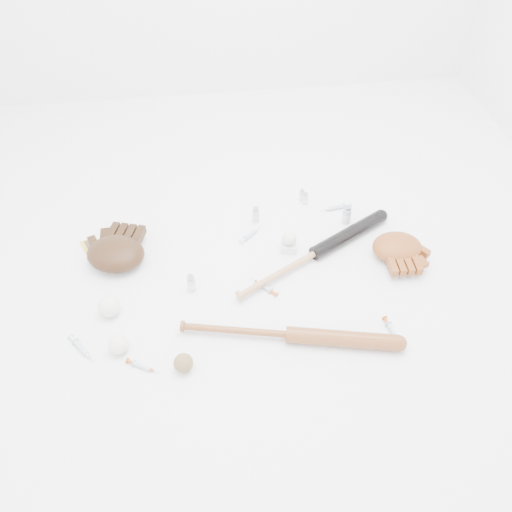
{
  "coord_description": "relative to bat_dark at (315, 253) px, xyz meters",
  "views": [
    {
      "loc": [
        -0.13,
        -1.29,
        1.49
      ],
      "look_at": [
        0.04,
        0.06,
        0.06
      ],
      "focal_mm": 35.0,
      "sensor_mm": 36.0,
      "label": 1
    }
  ],
  "objects": [
    {
      "name": "vial_2",
      "position": [
        -0.21,
        0.25,
        0.01
      ],
      "size": [
        0.03,
        0.03,
        0.08
      ],
      "primitive_type": "cylinder",
      "color": "silver",
      "rests_on": "ground"
    },
    {
      "name": "baseball_upper",
      "position": [
        -0.81,
        0.06,
        0.01
      ],
      "size": [
        0.08,
        0.08,
        0.08
      ],
      "primitive_type": "sphere",
      "color": "white",
      "rests_on": "ground"
    },
    {
      "name": "vial_0",
      "position": [
        0.02,
        0.37,
        0.0
      ],
      "size": [
        0.02,
        0.02,
        0.06
      ],
      "primitive_type": "cylinder",
      "color": "silver",
      "rests_on": "ground"
    },
    {
      "name": "glove_dark",
      "position": [
        -0.8,
        0.08,
        0.02
      ],
      "size": [
        0.35,
        0.35,
        0.1
      ],
      "primitive_type": null,
      "rotation": [
        0.0,
        0.0,
        -0.31
      ],
      "color": "#321D0D",
      "rests_on": "ground"
    },
    {
      "name": "baseball_left",
      "position": [
        -0.81,
        -0.18,
        0.01
      ],
      "size": [
        0.08,
        0.08,
        0.08
      ],
      "primitive_type": "sphere",
      "color": "white",
      "rests_on": "ground"
    },
    {
      "name": "baseball_on_pedestal",
      "position": [
        -0.1,
        0.06,
        0.04
      ],
      "size": [
        0.06,
        0.06,
        0.06
      ],
      "primitive_type": "sphere",
      "color": "white",
      "rests_on": "pedestal"
    },
    {
      "name": "vial_3",
      "position": [
        0.18,
        0.2,
        0.01
      ],
      "size": [
        0.04,
        0.04,
        0.09
      ],
      "primitive_type": "cylinder",
      "color": "silver",
      "rests_on": "ground"
    },
    {
      "name": "baseball_mid",
      "position": [
        -0.77,
        -0.35,
        0.01
      ],
      "size": [
        0.07,
        0.07,
        0.07
      ],
      "primitive_type": "sphere",
      "color": "white",
      "rests_on": "ground"
    },
    {
      "name": "syringe_3",
      "position": [
        0.2,
        -0.4,
        -0.02
      ],
      "size": [
        0.05,
        0.15,
        0.02
      ],
      "primitive_type": null,
      "rotation": [
        0.0,
        0.0,
        -1.4
      ],
      "color": "#ADBCC6",
      "rests_on": "ground"
    },
    {
      "name": "pedestal",
      "position": [
        -0.1,
        0.06,
        -0.01
      ],
      "size": [
        0.08,
        0.08,
        0.04
      ],
      "primitive_type": "cube",
      "rotation": [
        0.0,
        0.0,
        -0.2
      ],
      "color": "white",
      "rests_on": "ground"
    },
    {
      "name": "trading_card",
      "position": [
        -0.92,
        0.18,
        -0.03
      ],
      "size": [
        0.1,
        0.12,
        0.01
      ],
      "primitive_type": "cube",
      "rotation": [
        0.0,
        0.0,
        0.43
      ],
      "color": "gold",
      "rests_on": "ground"
    },
    {
      "name": "syringe_2",
      "position": [
        -0.24,
        0.17,
        -0.02
      ],
      "size": [
        0.13,
        0.12,
        0.02
      ],
      "primitive_type": null,
      "rotation": [
        0.0,
        0.0,
        0.75
      ],
      "color": "#ADBCC6",
      "rests_on": "ground"
    },
    {
      "name": "vial_4",
      "position": [
        -0.51,
        -0.11,
        0.01
      ],
      "size": [
        0.03,
        0.03,
        0.08
      ],
      "primitive_type": "cylinder",
      "color": "silver",
      "rests_on": "ground"
    },
    {
      "name": "syringe_4",
      "position": [
        0.16,
        0.29,
        -0.02
      ],
      "size": [
        0.17,
        0.05,
        0.02
      ],
      "primitive_type": null,
      "rotation": [
        0.0,
        0.0,
        3.3
      ],
      "color": "#ADBCC6",
      "rests_on": "ground"
    },
    {
      "name": "bat_wood",
      "position": [
        -0.18,
        -0.38,
        0.0
      ],
      "size": [
        0.8,
        0.24,
        0.06
      ],
      "primitive_type": null,
      "rotation": [
        0.0,
        0.0,
        -0.22
      ],
      "color": "brown",
      "rests_on": "ground"
    },
    {
      "name": "baseball_aged",
      "position": [
        -0.55,
        -0.45,
        0.0
      ],
      "size": [
        0.07,
        0.07,
        0.07
      ],
      "primitive_type": "sphere",
      "color": "brown",
      "rests_on": "ground"
    },
    {
      "name": "glove_tan",
      "position": [
        0.34,
        -0.02,
        0.01
      ],
      "size": [
        0.25,
        0.25,
        0.09
      ],
      "primitive_type": null,
      "rotation": [
        0.0,
        0.0,
        3.11
      ],
      "color": "brown",
      "rests_on": "ground"
    },
    {
      "name": "syringe_5",
      "position": [
        -0.69,
        -0.43,
        -0.02
      ],
      "size": [
        0.13,
        0.09,
        0.02
      ],
      "primitive_type": null,
      "rotation": [
        0.0,
        0.0,
        -0.52
      ],
      "color": "#ADBCC6",
      "rests_on": "ground"
    },
    {
      "name": "vial_1",
      "position": [
        0.03,
        0.35,
        0.0
      ],
      "size": [
        0.02,
        0.02,
        0.06
      ],
      "primitive_type": "cylinder",
      "color": "silver",
      "rests_on": "ground"
    },
    {
      "name": "syringe_0",
      "position": [
        -0.9,
        -0.33,
        -0.02
      ],
      "size": [
        0.12,
        0.15,
        0.02
      ],
      "primitive_type": null,
      "rotation": [
        0.0,
        0.0,
        -0.9
      ],
      "color": "#ADBCC6",
      "rests_on": "ground"
    },
    {
      "name": "syringe_1",
      "position": [
        -0.23,
        -0.13,
        -0.02
      ],
      "size": [
        0.12,
        0.13,
        0.02
      ],
      "primitive_type": null,
      "rotation": [
        0.0,
        0.0,
        2.31
      ],
      "color": "#ADBCC6",
      "rests_on": "ground"
    },
    {
      "name": "bat_dark",
      "position": [
        0.0,
        0.0,
        0.0
      ],
      "size": [
        0.74,
        0.44,
        0.06
      ],
      "primitive_type": null,
      "rotation": [
        0.0,
        0.0,
        0.51
      ],
      "color": "black",
      "rests_on": "ground"
    }
  ]
}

